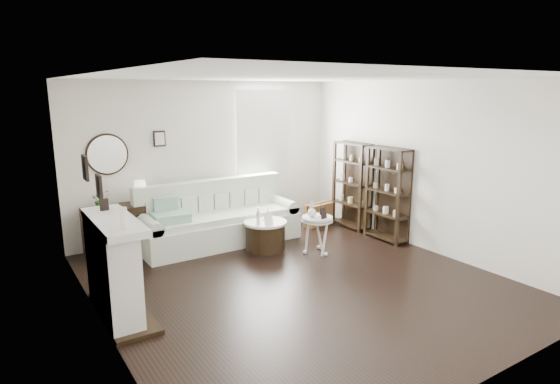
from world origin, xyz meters
TOP-DOWN VIEW (x-y plane):
  - room at (0.73, 2.70)m, footprint 5.50×5.50m
  - fireplace at (-2.32, 0.30)m, footprint 0.50×1.40m
  - shelf_unit_far at (2.33, 1.55)m, footprint 0.30×0.80m
  - shelf_unit_near at (2.33, 0.65)m, footprint 0.30×0.80m
  - sofa at (-0.18, 2.08)m, footprint 2.67×0.93m
  - quilt at (-1.05, 1.95)m, footprint 0.57×0.48m
  - suitcase at (1.89, 1.96)m, footprint 0.66×0.31m
  - dresser at (-1.67, 2.47)m, footprint 1.14×0.49m
  - table_lamp at (-1.34, 2.47)m, footprint 0.28×0.28m
  - potted_plant at (-1.96, 2.42)m, footprint 0.29×0.26m
  - drum_table at (0.29, 1.31)m, footprint 0.69×0.69m
  - pedestal_table at (0.89, 0.73)m, footprint 0.50×0.50m
  - eiffel_drum at (0.37, 1.36)m, footprint 0.13×0.13m
  - bottle_drum at (0.12, 1.24)m, footprint 0.06×0.06m
  - card_frame_drum at (0.24, 1.14)m, footprint 0.15×0.06m
  - eiffel_ped at (0.99, 0.76)m, footprint 0.12×0.12m
  - flask_ped at (0.80, 0.75)m, footprint 0.14×0.14m
  - card_frame_ped at (0.91, 0.60)m, footprint 0.14×0.08m

SIDE VIEW (x-z plane):
  - suitcase at x=1.89m, z-range 0.00..0.42m
  - drum_table at x=0.29m, z-range 0.00..0.48m
  - sofa at x=-0.18m, z-range -0.18..0.86m
  - dresser at x=-1.67m, z-range 0.00..0.76m
  - fireplace at x=-2.32m, z-range -0.38..1.46m
  - pedestal_table at x=0.89m, z-range 0.25..0.85m
  - eiffel_drum at x=0.37m, z-range 0.48..0.66m
  - card_frame_drum at x=0.24m, z-range 0.48..0.67m
  - quilt at x=-1.05m, z-range 0.53..0.67m
  - bottle_drum at x=0.12m, z-range 0.48..0.74m
  - eiffel_ped at x=0.99m, z-range 0.60..0.77m
  - card_frame_ped at x=0.91m, z-range 0.60..0.77m
  - flask_ped at x=0.80m, z-range 0.60..0.86m
  - shelf_unit_far at x=2.33m, z-range 0.00..1.60m
  - shelf_unit_near at x=2.33m, z-range 0.00..1.60m
  - potted_plant at x=-1.96m, z-range 0.76..1.06m
  - table_lamp at x=-1.34m, z-range 0.76..1.13m
  - room at x=0.73m, z-range -1.15..4.35m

